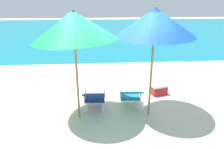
# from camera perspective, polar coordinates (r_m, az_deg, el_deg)

# --- Properties ---
(ground_plane) EXTENTS (40.00, 40.00, 0.00)m
(ground_plane) POSITION_cam_1_polar(r_m,az_deg,el_deg) (9.44, -1.56, 3.27)
(ground_plane) COLOR beige
(ocean_band) EXTENTS (40.00, 18.00, 0.01)m
(ocean_band) POSITION_cam_1_polar(r_m,az_deg,el_deg) (18.13, -2.92, 11.72)
(ocean_band) COLOR teal
(ocean_band) RESTS_ON ground_plane
(swim_buoy) EXTENTS (1.60, 0.18, 0.18)m
(swim_buoy) POSITION_cam_1_polar(r_m,az_deg,el_deg) (14.16, -5.95, 9.49)
(swim_buoy) COLOR yellow
(swim_buoy) RESTS_ON ocean_band
(lounge_chair_left) EXTENTS (0.57, 0.90, 0.68)m
(lounge_chair_left) POSITION_cam_1_polar(r_m,az_deg,el_deg) (5.40, -4.81, -6.04)
(lounge_chair_left) COLOR navy
(lounge_chair_left) RESTS_ON ground_plane
(lounge_chair_right) EXTENTS (0.57, 0.89, 0.68)m
(lounge_chair_right) POSITION_cam_1_polar(r_m,az_deg,el_deg) (5.51, 5.09, -5.47)
(lounge_chair_right) COLOR teal
(lounge_chair_right) RESTS_ON ground_plane
(beach_umbrella_left) EXTENTS (2.53, 2.52, 2.59)m
(beach_umbrella_left) POSITION_cam_1_polar(r_m,az_deg,el_deg) (4.62, -10.32, 12.88)
(beach_umbrella_left) COLOR olive
(beach_umbrella_left) RESTS_ON ground_plane
(beach_umbrella_right) EXTENTS (1.78, 1.77, 2.61)m
(beach_umbrella_right) POSITION_cam_1_polar(r_m,az_deg,el_deg) (4.75, 11.51, 13.68)
(beach_umbrella_right) COLOR olive
(beach_umbrella_right) RESTS_ON ground_plane
(cooler_box) EXTENTS (0.54, 0.43, 0.32)m
(cooler_box) POSITION_cam_1_polar(r_m,az_deg,el_deg) (6.52, 12.56, -3.95)
(cooler_box) COLOR red
(cooler_box) RESTS_ON ground_plane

